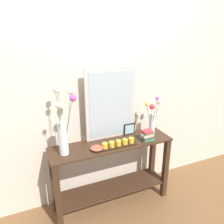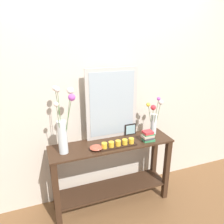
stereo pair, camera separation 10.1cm
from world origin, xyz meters
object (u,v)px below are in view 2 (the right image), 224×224
object	(u,v)px
console_table	(112,168)
candle_tray	(118,144)
vase_right	(154,118)
tall_vase_left	(63,127)
mirror_leaning	(112,104)
book_stack	(148,136)
decorative_bowl	(96,148)
picture_frame_small	(130,129)

from	to	relation	value
console_table	candle_tray	distance (m)	0.35
vase_right	candle_tray	xyz separation A→B (m)	(-0.49, -0.13, -0.17)
tall_vase_left	candle_tray	xyz separation A→B (m)	(0.53, -0.07, -0.24)
tall_vase_left	candle_tray	size ratio (longest dim) A/B	1.66
console_table	mirror_leaning	world-z (taller)	mirror_leaning
vase_right	book_stack	distance (m)	0.24
console_table	vase_right	size ratio (longest dim) A/B	2.87
mirror_leaning	decorative_bowl	xyz separation A→B (m)	(-0.25, -0.22, -0.36)
tall_vase_left	picture_frame_small	bearing A→B (deg)	10.51
console_table	picture_frame_small	distance (m)	0.47
console_table	vase_right	bearing A→B (deg)	4.93
console_table	tall_vase_left	bearing A→B (deg)	-177.71
vase_right	candle_tray	bearing A→B (deg)	-164.60
mirror_leaning	tall_vase_left	bearing A→B (deg)	-163.25
mirror_leaning	book_stack	distance (m)	0.52
console_table	book_stack	bearing A→B (deg)	-12.89
mirror_leaning	picture_frame_small	distance (m)	0.39
vase_right	candle_tray	world-z (taller)	vase_right
book_stack	vase_right	bearing A→B (deg)	42.91
candle_tray	picture_frame_small	xyz separation A→B (m)	(0.24, 0.21, 0.04)
picture_frame_small	console_table	bearing A→B (deg)	-155.66
vase_right	picture_frame_small	size ratio (longest dim) A/B	3.42
mirror_leaning	picture_frame_small	xyz separation A→B (m)	(0.22, -0.02, -0.32)
decorative_bowl	book_stack	bearing A→B (deg)	-1.45
console_table	candle_tray	bearing A→B (deg)	-69.58
tall_vase_left	book_stack	bearing A→B (deg)	-4.40
vase_right	picture_frame_small	bearing A→B (deg)	163.20
candle_tray	book_stack	size ratio (longest dim) A/B	2.70
console_table	mirror_leaning	xyz separation A→B (m)	(0.05, 0.14, 0.69)
vase_right	decorative_bowl	distance (m)	0.75
candle_tray	picture_frame_small	bearing A→B (deg)	41.91
vase_right	book_stack	bearing A→B (deg)	-137.09
vase_right	candle_tray	size ratio (longest dim) A/B	1.17
mirror_leaning	decorative_bowl	world-z (taller)	mirror_leaning
console_table	book_stack	xyz separation A→B (m)	(0.38, -0.09, 0.36)
mirror_leaning	book_stack	bearing A→B (deg)	-35.25
picture_frame_small	tall_vase_left	bearing A→B (deg)	-169.49
mirror_leaning	book_stack	world-z (taller)	mirror_leaning
book_stack	mirror_leaning	bearing A→B (deg)	144.75
vase_right	picture_frame_small	xyz separation A→B (m)	(-0.25, 0.08, -0.13)
console_table	candle_tray	size ratio (longest dim) A/B	3.36
tall_vase_left	decorative_bowl	distance (m)	0.39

